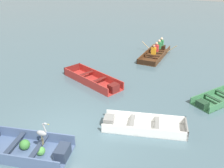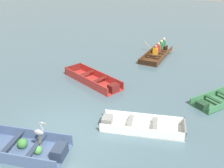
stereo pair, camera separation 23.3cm
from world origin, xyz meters
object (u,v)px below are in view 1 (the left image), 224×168
(dinghy_slate_blue_foreground, at_px, (31,149))
(skiff_red_far_moored, at_px, (94,80))
(skiff_green_mid_moored, at_px, (217,99))
(skiff_white_near_moored, at_px, (141,125))
(rowboat_dark_varnish_with_crew, at_px, (156,52))
(heron_on_dinghy, at_px, (42,133))

(dinghy_slate_blue_foreground, xyz_separation_m, skiff_red_far_moored, (-0.94, 5.38, -0.01))
(skiff_red_far_moored, bearing_deg, skiff_green_mid_moored, 8.50)
(skiff_white_near_moored, xyz_separation_m, rowboat_dark_varnish_with_crew, (-2.12, 8.07, 0.08))
(skiff_white_near_moored, distance_m, rowboat_dark_varnish_with_crew, 8.34)
(skiff_green_mid_moored, relative_size, heron_on_dinghy, 3.24)
(skiff_red_far_moored, bearing_deg, rowboat_dark_varnish_with_crew, 75.95)
(skiff_white_near_moored, xyz_separation_m, skiff_red_far_moored, (-3.50, 2.53, 0.02))
(skiff_white_near_moored, bearing_deg, rowboat_dark_varnish_with_crew, 104.71)
(dinghy_slate_blue_foreground, height_order, skiff_green_mid_moored, dinghy_slate_blue_foreground)
(dinghy_slate_blue_foreground, xyz_separation_m, skiff_white_near_moored, (2.57, 2.85, -0.03))
(skiff_red_far_moored, bearing_deg, heron_on_dinghy, -75.29)
(skiff_green_mid_moored, relative_size, rowboat_dark_varnish_with_crew, 0.74)
(skiff_green_mid_moored, distance_m, skiff_red_far_moored, 5.81)
(dinghy_slate_blue_foreground, bearing_deg, heron_on_dinghy, 14.37)
(dinghy_slate_blue_foreground, bearing_deg, rowboat_dark_varnish_with_crew, 87.65)
(skiff_green_mid_moored, height_order, heron_on_dinghy, heron_on_dinghy)
(skiff_red_far_moored, bearing_deg, skiff_white_near_moored, -35.83)
(skiff_red_far_moored, xyz_separation_m, heron_on_dinghy, (1.38, -5.27, 0.74))
(skiff_white_near_moored, height_order, rowboat_dark_varnish_with_crew, rowboat_dark_varnish_with_crew)
(skiff_red_far_moored, distance_m, heron_on_dinghy, 5.50)
(rowboat_dark_varnish_with_crew, bearing_deg, dinghy_slate_blue_foreground, -92.35)
(dinghy_slate_blue_foreground, distance_m, skiff_red_far_moored, 5.47)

